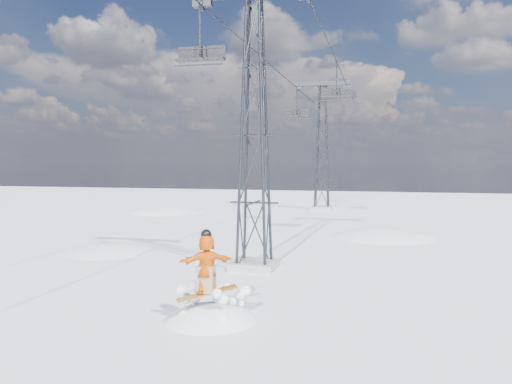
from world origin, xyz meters
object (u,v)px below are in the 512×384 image
(lift_tower_near, at_px, (254,136))
(lift_tower_far, at_px, (322,149))
(lift_chair_near, at_px, (201,55))
(snowboarder_jump, at_px, (211,376))

(lift_tower_near, xyz_separation_m, lift_tower_far, (0.00, 25.00, 0.00))
(lift_tower_near, xyz_separation_m, lift_chair_near, (-2.20, -0.27, 3.35))
(lift_tower_far, relative_size, lift_chair_near, 4.49)
(lift_tower_far, xyz_separation_m, snowboarder_jump, (0.42, -31.75, -7.11))
(lift_chair_near, bearing_deg, snowboarder_jump, -68.00)
(lift_tower_near, bearing_deg, lift_tower_far, 90.00)
(lift_tower_far, relative_size, snowboarder_jump, 1.74)
(lift_tower_near, bearing_deg, snowboarder_jump, -86.47)
(lift_tower_near, height_order, lift_tower_far, same)
(lift_chair_near, bearing_deg, lift_tower_near, 7.02)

